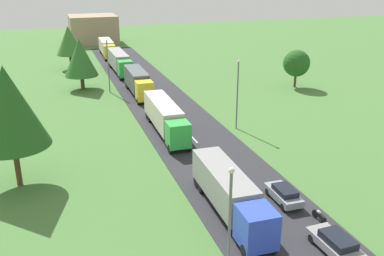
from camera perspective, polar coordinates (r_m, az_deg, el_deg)
road at (r=46.76m, az=1.88°, el=-3.28°), size 10.00×140.00×0.06m
lane_marking_centre at (r=42.36m, az=4.32°, el=-5.89°), size 0.16×119.50×0.01m
truck_lead at (r=34.73m, az=5.03°, el=-8.49°), size 2.72×12.26×3.41m
truck_second at (r=51.84m, az=-3.57°, el=1.58°), size 2.73×13.52×3.60m
truck_third at (r=68.51m, az=-7.17°, el=6.15°), size 2.61×11.77×3.73m
truck_fourth at (r=84.52m, az=-9.61°, el=8.72°), size 2.59×14.08×3.74m
truck_fifth at (r=101.34m, az=-11.21°, el=10.45°), size 2.72×11.86×3.54m
car_lead at (r=32.53m, az=18.51°, el=-14.27°), size 2.04×4.49×1.43m
car_second at (r=37.75m, az=12.06°, el=-8.53°), size 1.78×4.04×1.39m
motorcycle_courier at (r=35.81m, az=16.54°, el=-11.13°), size 0.28×1.94×0.91m
lamppost_lead at (r=26.31m, az=5.01°, el=-12.34°), size 0.36×0.36×8.14m
lamppost_second at (r=52.70m, az=6.04°, el=4.86°), size 0.36×0.36×8.64m
lamppost_third at (r=70.10m, az=-11.06°, el=8.38°), size 0.36×0.36×8.47m
tree_oak at (r=40.40m, az=-23.15°, el=2.59°), size 6.57×6.57×11.19m
tree_birch at (r=72.94m, az=-14.58°, el=9.00°), size 5.43×5.43×8.27m
tree_maple at (r=89.10m, az=-15.99°, el=11.08°), size 5.11×5.11×8.49m
tree_pine at (r=74.26m, az=13.67°, el=8.32°), size 4.43×4.43×6.29m
distant_building at (r=121.69m, az=-12.93°, el=12.64°), size 12.23×11.34×7.24m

